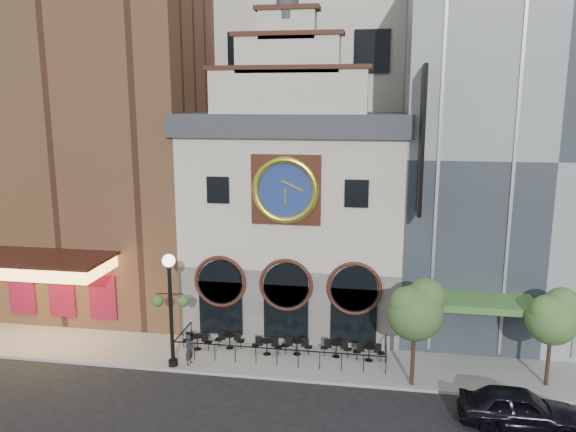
{
  "coord_description": "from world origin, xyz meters",
  "views": [
    {
      "loc": [
        4.72,
        -24.05,
        12.92
      ],
      "look_at": [
        -0.24,
        6.0,
        6.75
      ],
      "focal_mm": 35.0,
      "sensor_mm": 36.0,
      "label": 1
    }
  ],
  "objects_px": {
    "bistro_1": "(230,340)",
    "bistro_4": "(336,348)",
    "bistro_0": "(197,341)",
    "car_right": "(519,408)",
    "bistro_2": "(267,346)",
    "bistro_5": "(369,352)",
    "tree_right": "(553,315)",
    "pedestrian": "(189,350)",
    "lamppost": "(170,298)",
    "tree_left": "(416,308)",
    "bistro_3": "(297,346)"
  },
  "relations": [
    {
      "from": "bistro_3",
      "to": "car_right",
      "type": "xyz_separation_m",
      "value": [
        9.8,
        -4.79,
        0.2
      ]
    },
    {
      "from": "bistro_2",
      "to": "bistro_4",
      "type": "bearing_deg",
      "value": 4.9
    },
    {
      "from": "tree_right",
      "to": "bistro_4",
      "type": "bearing_deg",
      "value": 172.37
    },
    {
      "from": "bistro_4",
      "to": "lamppost",
      "type": "relative_size",
      "value": 0.28
    },
    {
      "from": "bistro_5",
      "to": "tree_right",
      "type": "bearing_deg",
      "value": -8.0
    },
    {
      "from": "bistro_4",
      "to": "pedestrian",
      "type": "xyz_separation_m",
      "value": [
        -7.11,
        -2.01,
        0.31
      ]
    },
    {
      "from": "bistro_5",
      "to": "pedestrian",
      "type": "relative_size",
      "value": 1.02
    },
    {
      "from": "bistro_1",
      "to": "lamppost",
      "type": "xyz_separation_m",
      "value": [
        -2.24,
        -2.4,
        3.06
      ]
    },
    {
      "from": "bistro_1",
      "to": "bistro_4",
      "type": "xyz_separation_m",
      "value": [
        5.63,
        -0.09,
        0.0
      ]
    },
    {
      "from": "bistro_4",
      "to": "lamppost",
      "type": "xyz_separation_m",
      "value": [
        -7.87,
        -2.3,
        3.06
      ]
    },
    {
      "from": "bistro_1",
      "to": "bistro_3",
      "type": "height_order",
      "value": "same"
    },
    {
      "from": "bistro_3",
      "to": "bistro_5",
      "type": "relative_size",
      "value": 1.0
    },
    {
      "from": "bistro_4",
      "to": "tree_left",
      "type": "height_order",
      "value": "tree_left"
    },
    {
      "from": "bistro_3",
      "to": "bistro_1",
      "type": "bearing_deg",
      "value": 177.55
    },
    {
      "from": "car_right",
      "to": "bistro_0",
      "type": "bearing_deg",
      "value": 74.66
    },
    {
      "from": "bistro_5",
      "to": "car_right",
      "type": "xyz_separation_m",
      "value": [
        6.12,
        -4.68,
        0.2
      ]
    },
    {
      "from": "pedestrian",
      "to": "lamppost",
      "type": "height_order",
      "value": "lamppost"
    },
    {
      "from": "bistro_0",
      "to": "bistro_4",
      "type": "bearing_deg",
      "value": 2.48
    },
    {
      "from": "bistro_4",
      "to": "pedestrian",
      "type": "height_order",
      "value": "pedestrian"
    },
    {
      "from": "tree_right",
      "to": "bistro_1",
      "type": "bearing_deg",
      "value": 174.78
    },
    {
      "from": "bistro_5",
      "to": "lamppost",
      "type": "distance_m",
      "value": 10.25
    },
    {
      "from": "pedestrian",
      "to": "bistro_1",
      "type": "bearing_deg",
      "value": -30.16
    },
    {
      "from": "bistro_1",
      "to": "car_right",
      "type": "xyz_separation_m",
      "value": [
        13.43,
        -4.94,
        0.2
      ]
    },
    {
      "from": "bistro_5",
      "to": "bistro_2",
      "type": "bearing_deg",
      "value": -178.55
    },
    {
      "from": "pedestrian",
      "to": "tree_right",
      "type": "relative_size",
      "value": 0.34
    },
    {
      "from": "bistro_3",
      "to": "tree_left",
      "type": "xyz_separation_m",
      "value": [
        5.74,
        -2.21,
        3.23
      ]
    },
    {
      "from": "bistro_0",
      "to": "bistro_4",
      "type": "height_order",
      "value": "same"
    },
    {
      "from": "bistro_4",
      "to": "tree_right",
      "type": "height_order",
      "value": "tree_right"
    },
    {
      "from": "lamppost",
      "to": "tree_right",
      "type": "xyz_separation_m",
      "value": [
        17.7,
        0.99,
        -0.14
      ]
    },
    {
      "from": "bistro_2",
      "to": "tree_left",
      "type": "bearing_deg",
      "value": -15.16
    },
    {
      "from": "tree_left",
      "to": "lamppost",
      "type": "bearing_deg",
      "value": -179.84
    },
    {
      "from": "bistro_3",
      "to": "bistro_4",
      "type": "xyz_separation_m",
      "value": [
        2.01,
        0.06,
        0.0
      ]
    },
    {
      "from": "bistro_4",
      "to": "bistro_5",
      "type": "bearing_deg",
      "value": -5.85
    },
    {
      "from": "bistro_1",
      "to": "tree_left",
      "type": "xyz_separation_m",
      "value": [
        9.36,
        -2.37,
        3.23
      ]
    },
    {
      "from": "bistro_0",
      "to": "pedestrian",
      "type": "bearing_deg",
      "value": -84.36
    },
    {
      "from": "bistro_2",
      "to": "bistro_5",
      "type": "xyz_separation_m",
      "value": [
        5.22,
        0.13,
        0.0
      ]
    },
    {
      "from": "lamppost",
      "to": "bistro_2",
      "type": "bearing_deg",
      "value": 17.69
    },
    {
      "from": "bistro_1",
      "to": "bistro_4",
      "type": "bearing_deg",
      "value": -0.96
    },
    {
      "from": "car_right",
      "to": "tree_left",
      "type": "xyz_separation_m",
      "value": [
        -4.07,
        2.58,
        3.03
      ]
    },
    {
      "from": "bistro_2",
      "to": "pedestrian",
      "type": "relative_size",
      "value": 1.02
    },
    {
      "from": "bistro_0",
      "to": "car_right",
      "type": "bearing_deg",
      "value": -16.74
    },
    {
      "from": "tree_right",
      "to": "bistro_2",
      "type": "bearing_deg",
      "value": 175.66
    },
    {
      "from": "tree_left",
      "to": "pedestrian",
      "type": "bearing_deg",
      "value": 178.64
    },
    {
      "from": "bistro_0",
      "to": "car_right",
      "type": "height_order",
      "value": "car_right"
    },
    {
      "from": "bistro_1",
      "to": "lamppost",
      "type": "relative_size",
      "value": 0.28
    },
    {
      "from": "bistro_4",
      "to": "tree_left",
      "type": "relative_size",
      "value": 0.31
    },
    {
      "from": "bistro_3",
      "to": "tree_right",
      "type": "bearing_deg",
      "value": -6.06
    },
    {
      "from": "bistro_4",
      "to": "bistro_0",
      "type": "bearing_deg",
      "value": -177.52
    },
    {
      "from": "bistro_1",
      "to": "bistro_5",
      "type": "distance_m",
      "value": 7.31
    },
    {
      "from": "bistro_0",
      "to": "bistro_1",
      "type": "xyz_separation_m",
      "value": [
        1.64,
        0.41,
        0.0
      ]
    }
  ]
}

